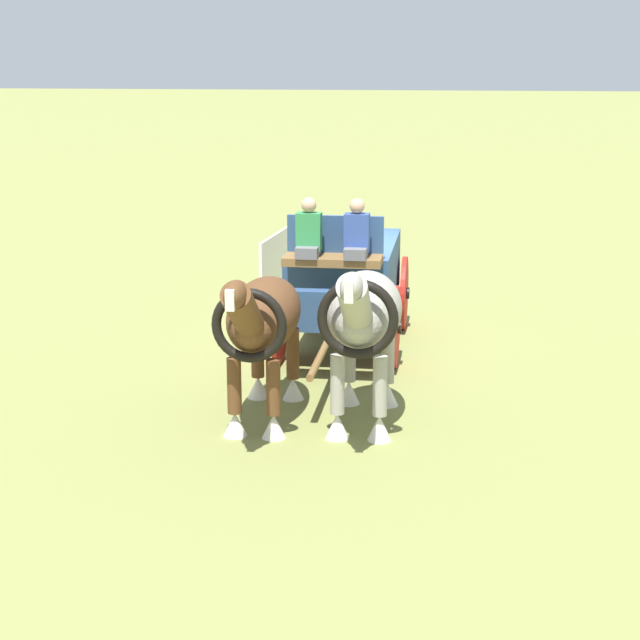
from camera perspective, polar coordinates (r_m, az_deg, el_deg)
ground_plane at (r=17.44m, az=1.36°, el=-1.32°), size 220.00×220.00×0.00m
show_wagon at (r=16.99m, az=1.32°, el=2.39°), size 5.85×1.99×2.66m
draft_horse_near at (r=13.36m, az=2.35°, el=0.13°), size 2.99×0.99×2.32m
draft_horse_off at (r=13.55m, az=-3.13°, el=-0.05°), size 3.23×0.93×2.21m
sponsor_banner at (r=21.96m, az=-2.08°, el=3.44°), size 3.19×0.37×1.10m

